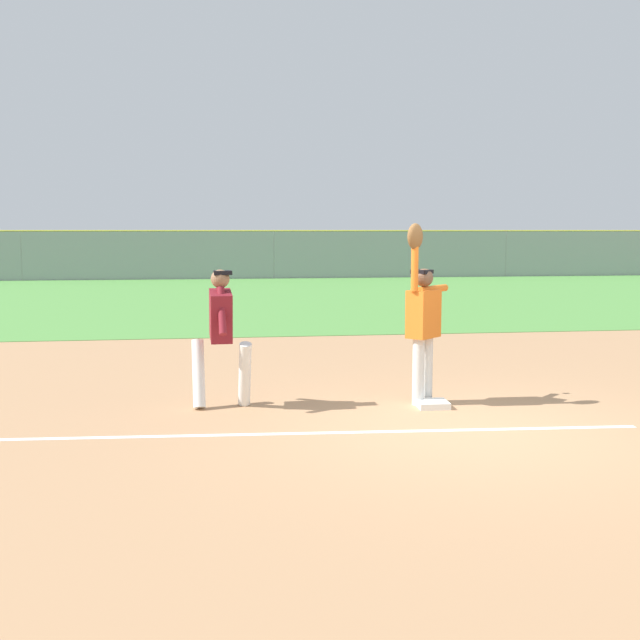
% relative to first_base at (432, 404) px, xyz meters
% --- Properties ---
extents(ground_plane, '(80.88, 80.88, 0.00)m').
position_rel_first_base_xyz_m(ground_plane, '(0.04, -1.08, -0.04)').
color(ground_plane, tan).
extents(outfield_grass, '(44.00, 19.32, 0.01)m').
position_rel_first_base_xyz_m(outfield_grass, '(0.04, 16.26, -0.04)').
color(outfield_grass, '#549342').
rests_on(outfield_grass, ground_plane).
extents(chalk_foul_line, '(11.99, 0.78, 0.01)m').
position_rel_first_base_xyz_m(chalk_foul_line, '(-4.00, -0.90, -0.04)').
color(chalk_foul_line, white).
rests_on(chalk_foul_line, ground_plane).
extents(first_base, '(0.39, 0.39, 0.08)m').
position_rel_first_base_xyz_m(first_base, '(0.00, 0.00, 0.00)').
color(first_base, white).
rests_on(first_base, ground_plane).
extents(fielder, '(0.73, 0.69, 2.28)m').
position_rel_first_base_xyz_m(fielder, '(-0.08, 0.21, 1.08)').
color(fielder, silver).
rests_on(fielder, ground_plane).
extents(runner, '(0.74, 0.84, 1.72)m').
position_rel_first_base_xyz_m(runner, '(-2.60, 0.34, 0.96)').
color(runner, white).
rests_on(runner, ground_plane).
extents(baseball, '(0.07, 0.07, 0.07)m').
position_rel_first_base_xyz_m(baseball, '(-0.13, 0.62, 1.99)').
color(baseball, white).
extents(outfield_fence, '(44.08, 0.08, 2.20)m').
position_rel_first_base_xyz_m(outfield_fence, '(0.04, 25.92, 1.06)').
color(outfield_fence, '#93999E').
rests_on(outfield_fence, ground_plane).
extents(parked_car_white, '(4.45, 2.22, 1.25)m').
position_rel_first_base_xyz_m(parked_car_white, '(-6.05, 29.20, 0.63)').
color(parked_car_white, white).
rests_on(parked_car_white, ground_plane).
extents(parked_car_blue, '(4.50, 2.32, 1.25)m').
position_rel_first_base_xyz_m(parked_car_blue, '(-1.43, 29.45, 0.63)').
color(parked_car_blue, '#23389E').
rests_on(parked_car_blue, ground_plane).
extents(parked_car_silver, '(4.45, 2.21, 1.25)m').
position_rel_first_base_xyz_m(parked_car_silver, '(3.62, 29.54, 0.63)').
color(parked_car_silver, '#B7B7BC').
rests_on(parked_car_silver, ground_plane).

